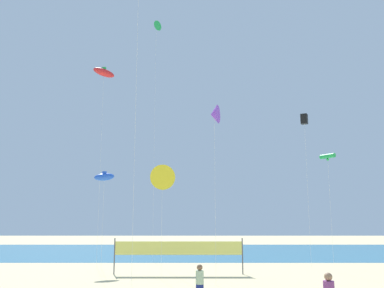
{
  "coord_description": "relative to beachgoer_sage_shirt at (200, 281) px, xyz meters",
  "views": [
    {
      "loc": [
        -1.28,
        -16.5,
        4.08
      ],
      "look_at": [
        -1.27,
        9.37,
        8.54
      ],
      "focal_mm": 37.78,
      "sensor_mm": 36.0,
      "label": 1
    }
  ],
  "objects": [
    {
      "name": "kite_black_box",
      "position": [
        8.85,
        12.22,
        10.78
      ],
      "size": [
        0.69,
        0.69,
        12.13
      ],
      "color": "silver",
      "rests_on": "ground"
    },
    {
      "name": "kite_green_tube",
      "position": [
        10.95,
        13.3,
        7.86
      ],
      "size": [
        1.06,
        1.37,
        8.98
      ],
      "color": "silver",
      "rests_on": "ground"
    },
    {
      "name": "volleyball_net",
      "position": [
        -1.3,
        8.46,
        0.75
      ],
      "size": [
        8.85,
        0.09,
        2.4
      ],
      "color": "#4C4C51",
      "rests_on": "ground"
    },
    {
      "name": "kite_blue_inflatable",
      "position": [
        -7.19,
        11.29,
        5.98
      ],
      "size": [
        1.72,
        1.33,
        7.32
      ],
      "color": "silver",
      "rests_on": "ground"
    },
    {
      "name": "kite_red_inflatable",
      "position": [
        -7.98,
        13.19,
        15.15
      ],
      "size": [
        2.03,
        1.32,
        16.58
      ],
      "color": "silver",
      "rests_on": "ground"
    },
    {
      "name": "kite_green_delta",
      "position": [
        -3.78,
        15.83,
        20.65
      ],
      "size": [
        0.95,
        0.99,
        22.11
      ],
      "color": "silver",
      "rests_on": "ground"
    },
    {
      "name": "ocean_band",
      "position": [
        0.91,
        24.84,
        -0.89
      ],
      "size": [
        120.0,
        20.0,
        0.01
      ],
      "primitive_type": "cube",
      "color": "teal",
      "rests_on": "ground"
    },
    {
      "name": "beachgoer_sage_shirt",
      "position": [
        0.0,
        0.0,
        0.0
      ],
      "size": [
        0.38,
        0.38,
        1.67
      ],
      "rotation": [
        0.0,
        0.0,
        5.97
      ],
      "color": "navy",
      "rests_on": "ground"
    },
    {
      "name": "kite_violet_delta",
      "position": [
        1.02,
        4.25,
        9.23
      ],
      "size": [
        0.8,
        1.25,
        10.71
      ],
      "color": "silver",
      "rests_on": "ground"
    },
    {
      "name": "kite_yellow_delta",
      "position": [
        -2.32,
        6.37,
        5.51
      ],
      "size": [
        1.7,
        0.75,
        7.23
      ],
      "color": "silver",
      "rests_on": "ground"
    }
  ]
}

